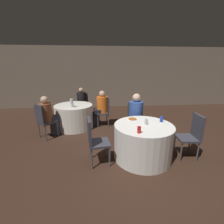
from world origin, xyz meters
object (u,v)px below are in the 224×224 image
table_far (74,116)px  chair_far_north (83,103)px  chair_near_north (135,117)px  soda_can_red (139,130)px  chair_far_southwest (43,119)px  person_black_shirt (81,104)px  chair_far_east (105,109)px  chair_near_west (94,138)px  soda_can_blue (161,119)px  person_blue_shirt (136,117)px  pizza_plate_near (133,119)px  table_near (143,141)px  person_floral_shirt (49,117)px  person_orange_shirt (100,108)px  bottle_far (72,103)px  soda_can_silver (146,122)px  chair_near_east (193,133)px

table_far → chair_far_north: (0.17, 0.99, 0.20)m
chair_near_north → soda_can_red: size_ratio=7.80×
chair_far_southwest → person_black_shirt: person_black_shirt is taller
chair_far_east → person_black_shirt: person_black_shirt is taller
chair_far_east → soda_can_red: 2.39m
chair_near_west → person_black_shirt: person_black_shirt is taller
chair_near_west → soda_can_blue: 1.49m
person_blue_shirt → soda_can_red: 1.27m
chair_far_north → pizza_plate_near: (1.38, -2.48, 0.18)m
table_near → person_blue_shirt: (0.05, 0.86, 0.26)m
table_far → person_floral_shirt: bearing=-132.4°
chair_far_southwest → table_far: bearing=90.0°
chair_far_east → person_black_shirt: size_ratio=0.82×
chair_near_west → person_orange_shirt: 2.08m
chair_far_southwest → person_black_shirt: (0.82, 1.57, 0.03)m
chair_far_southwest → chair_far_east: 1.88m
person_black_shirt → person_blue_shirt: size_ratio=0.95×
person_orange_shirt → person_black_shirt: 1.02m
chair_near_north → chair_far_north: (-1.60, 1.81, 0.00)m
person_orange_shirt → bottle_far: 0.95m
chair_far_southwest → person_floral_shirt: person_floral_shirt is taller
person_orange_shirt → bottle_far: bearing=107.3°
person_orange_shirt → person_black_shirt: bearing=37.3°
person_blue_shirt → bottle_far: (-1.76, 0.71, 0.23)m
chair_near_north → person_orange_shirt: bearing=-40.9°
table_far → bottle_far: bottle_far is taller
soda_can_silver → soda_can_red: same height
person_blue_shirt → soda_can_blue: person_blue_shirt is taller
table_near → person_floral_shirt: size_ratio=1.05×
table_near → bottle_far: 2.37m
chair_far_north → person_blue_shirt: person_blue_shirt is taller
chair_far_north → person_orange_shirt: (0.67, -0.91, 0.03)m
person_floral_shirt → soda_can_silver: bearing=15.0°
table_near → bottle_far: bottle_far is taller
chair_near_north → pizza_plate_near: (-0.22, -0.67, 0.18)m
person_black_shirt → person_floral_shirt: bearing=73.7°
table_near → soda_can_silver: bearing=26.7°
pizza_plate_near → soda_can_red: bearing=-93.3°
person_floral_shirt → soda_can_red: person_floral_shirt is taller
table_near → chair_far_east: size_ratio=1.27×
chair_near_north → soda_can_silver: bearing=92.6°
chair_far_north → soda_can_blue: chair_far_north is taller
chair_near_east → person_orange_shirt: 2.76m
chair_far_north → person_orange_shirt: bearing=136.1°
chair_far_east → soda_can_silver: (0.76, -1.92, 0.23)m
chair_far_southwest → chair_far_east: size_ratio=1.00×
person_black_shirt → chair_far_east: bearing=149.6°
chair_far_east → person_orange_shirt: 0.17m
person_floral_shirt → soda_can_red: size_ratio=9.45×
chair_near_west → bottle_far: size_ratio=3.78×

